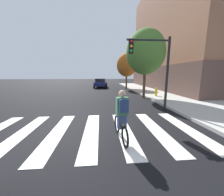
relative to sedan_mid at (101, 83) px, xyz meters
name	(u,v)px	position (x,y,z in m)	size (l,w,h in m)	color
ground_plane	(68,132)	(-1.28, -17.18, -0.77)	(120.00, 120.00, 0.00)	black
crosswalk_stripes	(75,132)	(-1.05, -17.18, -0.76)	(9.44, 3.91, 0.01)	silver
sedan_mid	(101,83)	(0.00, 0.00, 0.00)	(2.34, 4.46, 1.49)	navy
cyclist	(122,116)	(0.62, -17.98, 0.07)	(0.38, 1.71, 1.69)	black
traffic_light_near	(154,62)	(2.97, -14.64, 2.09)	(2.47, 0.28, 4.20)	black
fire_hydrant	(156,92)	(5.23, -10.05, -0.24)	(0.33, 0.22, 0.78)	gold
street_tree_near	(146,52)	(3.97, -10.23, 3.32)	(3.41, 3.41, 6.06)	#4C3823
street_tree_mid	(127,65)	(3.81, -2.67, 2.74)	(2.92, 2.92, 5.20)	#4C3823
corner_building	(215,36)	(17.18, -2.54, 7.08)	(19.37, 20.29, 15.80)	brown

